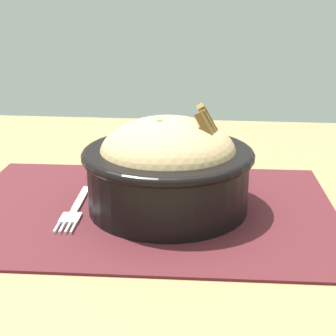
{
  "coord_description": "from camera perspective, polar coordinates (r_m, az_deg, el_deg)",
  "views": [
    {
      "loc": [
        -0.1,
        0.57,
        0.96
      ],
      "look_at": [
        -0.05,
        0.01,
        0.77
      ],
      "focal_mm": 54.05,
      "sensor_mm": 36.0,
      "label": 1
    }
  ],
  "objects": [
    {
      "name": "table",
      "position": [
        0.65,
        -3.87,
        -9.44
      ],
      "size": [
        1.15,
        0.88,
        0.72
      ],
      "color": "#99754C",
      "rests_on": "ground_plane"
    },
    {
      "name": "placemat",
      "position": [
        0.61,
        -2.43,
        -4.66
      ],
      "size": [
        0.45,
        0.32,
        0.0
      ],
      "primitive_type": "cube",
      "rotation": [
        0.0,
        0.0,
        0.03
      ],
      "color": "#47191E",
      "rests_on": "table"
    },
    {
      "name": "bowl",
      "position": [
        0.59,
        0.01,
        0.24
      ],
      "size": [
        0.22,
        0.22,
        0.12
      ],
      "color": "black",
      "rests_on": "placemat"
    },
    {
      "name": "fork",
      "position": [
        0.6,
        -10.47,
        -4.69
      ],
      "size": [
        0.02,
        0.13,
        0.0
      ],
      "color": "silver",
      "rests_on": "placemat"
    }
  ]
}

